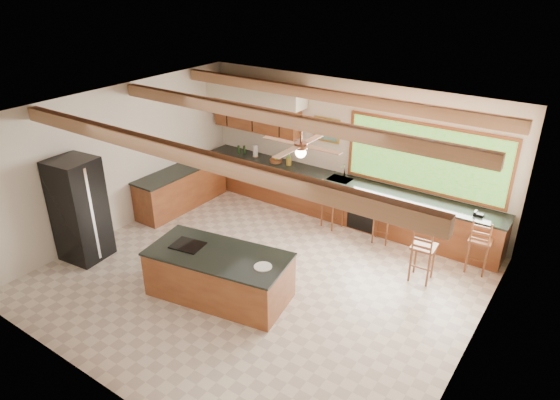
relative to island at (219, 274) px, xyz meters
The scene contains 9 objects.
ground 0.94m from the island, 71.83° to the left, with size 7.20×7.20×0.00m, color beige.
room_shell 2.31m from the island, 86.34° to the left, with size 7.27×6.54×3.02m.
counter_run 3.36m from the island, 99.54° to the left, with size 7.12×3.10×1.23m.
island is the anchor object (origin of this frame).
refrigerator 3.06m from the island, behind, with size 0.85×0.83×2.00m.
bar_stool_a 3.22m from the island, 83.53° to the left, with size 0.48×0.48×1.10m.
bar_stool_b 3.54m from the island, 41.40° to the left, with size 0.43×0.43×1.13m.
bar_stool_c 3.53m from the island, 64.82° to the left, with size 0.41×0.41×0.98m.
bar_stool_d 4.66m from the island, 43.22° to the left, with size 0.42×0.42×1.09m.
Camera 1 is at (4.58, -6.00, 5.17)m, focal length 32.00 mm.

